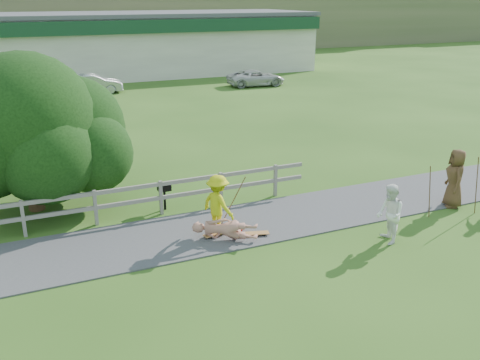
{
  "coord_description": "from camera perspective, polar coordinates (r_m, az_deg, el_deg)",
  "views": [
    {
      "loc": [
        -6.08,
        -11.81,
        6.5
      ],
      "look_at": [
        0.1,
        2.0,
        1.25
      ],
      "focal_mm": 40.0,
      "sensor_mm": 36.0,
      "label": 1
    }
  ],
  "objects": [
    {
      "name": "skater_rider",
      "position": [
        14.98,
        -2.36,
        -2.99
      ],
      "size": [
        1.01,
        1.27,
        1.72
      ],
      "primitive_type": "imported",
      "rotation": [
        0.0,
        0.0,
        1.96
      ],
      "color": "#BDBF11",
      "rests_on": "ground"
    },
    {
      "name": "strip_mall",
      "position": [
        47.99,
        -12.27,
        14.05
      ],
      "size": [
        32.5,
        10.75,
        5.1
      ],
      "color": "beige",
      "rests_on": "ground"
    },
    {
      "name": "longboard_fallen",
      "position": [
        15.24,
        1.29,
        -5.88
      ],
      "size": [
        1.0,
        0.5,
        0.11
      ],
      "primitive_type": null,
      "rotation": [
        0.0,
        0.0,
        -0.28
      ],
      "color": "#9B6832",
      "rests_on": "ground"
    },
    {
      "name": "path",
      "position": [
        16.01,
        0.39,
        -4.74
      ],
      "size": [
        34.0,
        3.0,
        0.04
      ],
      "primitive_type": "cube",
      "color": "#3D3D3F",
      "rests_on": "ground"
    },
    {
      "name": "pole_spec_left",
      "position": [
        17.21,
        19.58,
        -1.2
      ],
      "size": [
        0.03,
        0.03,
        1.69
      ],
      "primitive_type": "cylinder",
      "color": "brown",
      "rests_on": "ground"
    },
    {
      "name": "pole_rider",
      "position": [
        15.53,
        -0.85,
        -2.11
      ],
      "size": [
        0.03,
        0.03,
        1.74
      ],
      "primitive_type": "cylinder",
      "color": "brown",
      "rests_on": "ground"
    },
    {
      "name": "spectator_a",
      "position": [
        15.16,
        15.69,
        -3.54
      ],
      "size": [
        0.86,
        0.97,
        1.68
      ],
      "primitive_type": "imported",
      "rotation": [
        0.0,
        0.0,
        4.4
      ],
      "color": "white",
      "rests_on": "ground"
    },
    {
      "name": "ground",
      "position": [
        14.79,
        2.82,
        -6.95
      ],
      "size": [
        260.0,
        260.0,
        0.0
      ],
      "primitive_type": "plane",
      "color": "#2B4F16",
      "rests_on": "ground"
    },
    {
      "name": "fence",
      "position": [
        16.25,
        -17.35,
        -2.61
      ],
      "size": [
        15.05,
        0.1,
        1.1
      ],
      "color": "slate",
      "rests_on": "ground"
    },
    {
      "name": "pole_spec_right",
      "position": [
        18.01,
        23.92,
        -0.53
      ],
      "size": [
        0.03,
        0.03,
        1.89
      ],
      "primitive_type": "cylinder",
      "color": "brown",
      "rests_on": "ground"
    },
    {
      "name": "car_white",
      "position": [
        40.82,
        1.72,
        10.84
      ],
      "size": [
        4.48,
        2.31,
        1.21
      ],
      "primitive_type": "imported",
      "rotation": [
        0.0,
        0.0,
        1.5
      ],
      "color": "beige",
      "rests_on": "ground"
    },
    {
      "name": "spectator_c",
      "position": [
        18.4,
        21.96,
        0.17
      ],
      "size": [
        0.98,
        1.11,
        1.92
      ],
      "primitive_type": "imported",
      "rotation": [
        0.0,
        0.0,
        4.22
      ],
      "color": "#523720",
      "rests_on": "ground"
    },
    {
      "name": "bbq",
      "position": [
        17.14,
        -8.04,
        -1.8
      ],
      "size": [
        0.4,
        0.31,
        0.85
      ],
      "primitive_type": null,
      "rotation": [
        0.0,
        0.0,
        0.02
      ],
      "color": "black",
      "rests_on": "ground"
    },
    {
      "name": "car_silver",
      "position": [
        39.05,
        -15.38,
        9.88
      ],
      "size": [
        4.15,
        2.01,
        1.31
      ],
      "primitive_type": "imported",
      "rotation": [
        0.0,
        0.0,
        1.41
      ],
      "color": "#A3A5AA",
      "rests_on": "ground"
    },
    {
      "name": "helmet",
      "position": [
        15.51,
        -0.09,
        -5.11
      ],
      "size": [
        0.26,
        0.26,
        0.26
      ],
      "primitive_type": "sphere",
      "color": "red",
      "rests_on": "ground"
    },
    {
      "name": "skater_fallen",
      "position": [
        14.92,
        -1.66,
        -5.29
      ],
      "size": [
        1.42,
        1.74,
        0.66
      ],
      "primitive_type": "imported",
      "rotation": [
        0.0,
        0.0,
        0.95
      ],
      "color": "tan",
      "rests_on": "ground"
    },
    {
      "name": "tree",
      "position": [
        17.74,
        -21.55,
        2.95
      ],
      "size": [
        6.92,
        6.92,
        3.91
      ],
      "primitive_type": null,
      "color": "black",
      "rests_on": "ground"
    },
    {
      "name": "longboard_rider",
      "position": [
        15.3,
        -2.32,
        -5.8
      ],
      "size": [
        0.96,
        0.42,
        0.1
      ],
      "primitive_type": null,
      "rotation": [
        0.0,
        0.0,
        0.21
      ],
      "color": "#9B6832",
      "rests_on": "ground"
    }
  ]
}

